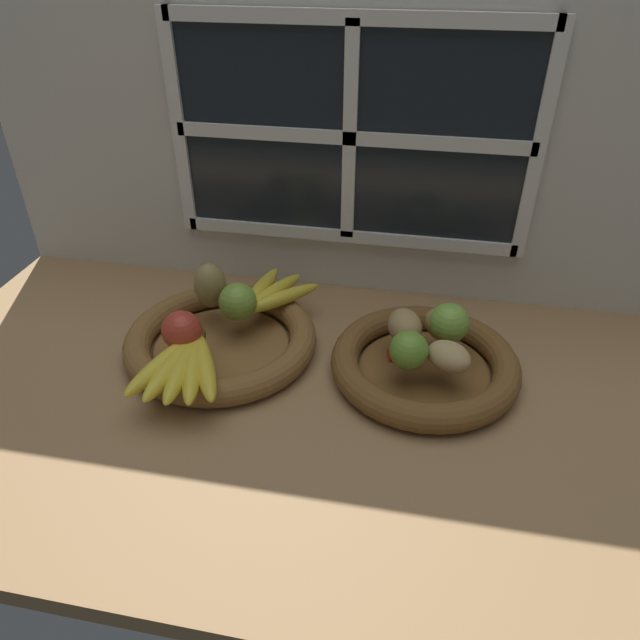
# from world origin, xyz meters

# --- Properties ---
(ground_plane) EXTENTS (1.40, 0.90, 0.03)m
(ground_plane) POSITION_xyz_m (0.00, 0.00, -0.01)
(ground_plane) COLOR #9E774C
(back_wall) EXTENTS (1.40, 0.05, 0.55)m
(back_wall) POSITION_xyz_m (0.00, 0.30, 0.28)
(back_wall) COLOR silver
(back_wall) RESTS_ON ground_plane
(fruit_bowl_left) EXTENTS (0.33, 0.33, 0.05)m
(fruit_bowl_left) POSITION_xyz_m (-0.18, 0.03, 0.02)
(fruit_bowl_left) COLOR brown
(fruit_bowl_left) RESTS_ON ground_plane
(fruit_bowl_right) EXTENTS (0.31, 0.31, 0.05)m
(fruit_bowl_right) POSITION_xyz_m (0.17, 0.03, 0.02)
(fruit_bowl_right) COLOR brown
(fruit_bowl_right) RESTS_ON ground_plane
(apple_green_back) EXTENTS (0.07, 0.07, 0.07)m
(apple_green_back) POSITION_xyz_m (-0.16, 0.06, 0.08)
(apple_green_back) COLOR #7AA338
(apple_green_back) RESTS_ON fruit_bowl_left
(apple_red_front) EXTENTS (0.07, 0.07, 0.07)m
(apple_red_front) POSITION_xyz_m (-0.22, -0.03, 0.08)
(apple_red_front) COLOR #B73828
(apple_red_front) RESTS_ON fruit_bowl_left
(pear_brown) EXTENTS (0.08, 0.08, 0.08)m
(pear_brown) POSITION_xyz_m (-0.22, 0.10, 0.09)
(pear_brown) COLOR olive
(pear_brown) RESTS_ON fruit_bowl_left
(banana_bunch_front) EXTENTS (0.16, 0.19, 0.03)m
(banana_bunch_front) POSITION_xyz_m (-0.20, -0.10, 0.06)
(banana_bunch_front) COLOR yellow
(banana_bunch_front) RESTS_ON fruit_bowl_left
(banana_bunch_back) EXTENTS (0.14, 0.17, 0.03)m
(banana_bunch_back) POSITION_xyz_m (-0.12, 0.13, 0.06)
(banana_bunch_back) COLOR yellow
(banana_bunch_back) RESTS_ON fruit_bowl_left
(potato_back) EXTENTS (0.08, 0.09, 0.05)m
(potato_back) POSITION_xyz_m (0.19, 0.07, 0.07)
(potato_back) COLOR #A38451
(potato_back) RESTS_ON fruit_bowl_right
(potato_oblong) EXTENTS (0.07, 0.09, 0.05)m
(potato_oblong) POSITION_xyz_m (0.13, 0.06, 0.07)
(potato_oblong) COLOR #A38451
(potato_oblong) RESTS_ON fruit_bowl_right
(potato_small) EXTENTS (0.09, 0.08, 0.04)m
(potato_small) POSITION_xyz_m (0.20, -0.01, 0.07)
(potato_small) COLOR tan
(potato_small) RESTS_ON fruit_bowl_right
(lime_near) EXTENTS (0.06, 0.06, 0.06)m
(lime_near) POSITION_xyz_m (0.14, -0.01, 0.08)
(lime_near) COLOR #6B9E33
(lime_near) RESTS_ON fruit_bowl_right
(lime_far) EXTENTS (0.07, 0.07, 0.07)m
(lime_far) POSITION_xyz_m (0.20, 0.07, 0.08)
(lime_far) COLOR #7AAD3D
(lime_far) RESTS_ON fruit_bowl_right
(chili_pepper) EXTENTS (0.13, 0.07, 0.02)m
(chili_pepper) POSITION_xyz_m (0.17, 0.02, 0.06)
(chili_pepper) COLOR red
(chili_pepper) RESTS_ON fruit_bowl_right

